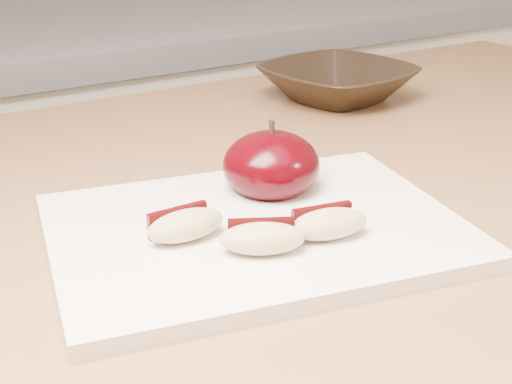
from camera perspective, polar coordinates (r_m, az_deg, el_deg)
cutting_board at (r=0.53m, az=0.00°, el=-3.08°), size 0.34×0.28×0.01m
apple_half at (r=0.58m, az=1.23°, el=2.14°), size 0.09×0.09×0.07m
apple_wedge_a at (r=0.50m, az=-5.73°, el=-2.62°), size 0.06×0.03×0.02m
apple_wedge_b at (r=0.48m, az=0.50°, el=-3.67°), size 0.06×0.05×0.02m
apple_wedge_c at (r=0.51m, az=5.79°, el=-2.50°), size 0.06×0.04×0.02m
bowl at (r=0.88m, az=6.51°, el=8.70°), size 0.20×0.20×0.04m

